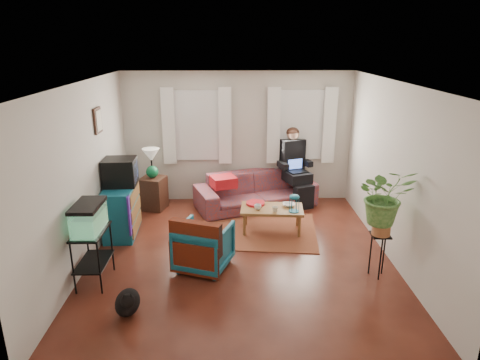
{
  "coord_description": "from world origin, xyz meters",
  "views": [
    {
      "loc": [
        -0.13,
        -5.85,
        3.16
      ],
      "look_at": [
        0.0,
        0.4,
        1.1
      ],
      "focal_mm": 32.0,
      "sensor_mm": 36.0,
      "label": 1
    }
  ],
  "objects_px": {
    "coffee_table": "(272,219)",
    "side_table": "(154,193)",
    "armchair": "(204,244)",
    "dresser": "(121,211)",
    "plant_stand": "(378,255)",
    "sofa": "(256,185)",
    "aquarium_stand": "(93,257)"
  },
  "relations": [
    {
      "from": "coffee_table",
      "to": "side_table",
      "type": "bearing_deg",
      "value": 158.4
    },
    {
      "from": "armchair",
      "to": "coffee_table",
      "type": "xyz_separation_m",
      "value": [
        1.09,
        1.2,
        -0.15
      ]
    },
    {
      "from": "dresser",
      "to": "coffee_table",
      "type": "height_order",
      "value": "dresser"
    },
    {
      "from": "side_table",
      "to": "plant_stand",
      "type": "height_order",
      "value": "same"
    },
    {
      "from": "coffee_table",
      "to": "dresser",
      "type": "bearing_deg",
      "value": -174.09
    },
    {
      "from": "sofa",
      "to": "armchair",
      "type": "xyz_separation_m",
      "value": [
        -0.88,
        -2.35,
        -0.09
      ]
    },
    {
      "from": "side_table",
      "to": "plant_stand",
      "type": "distance_m",
      "value": 4.39
    },
    {
      "from": "aquarium_stand",
      "to": "plant_stand",
      "type": "distance_m",
      "value": 3.9
    },
    {
      "from": "side_table",
      "to": "coffee_table",
      "type": "bearing_deg",
      "value": -26.49
    },
    {
      "from": "dresser",
      "to": "coffee_table",
      "type": "bearing_deg",
      "value": -1.49
    },
    {
      "from": "side_table",
      "to": "aquarium_stand",
      "type": "height_order",
      "value": "aquarium_stand"
    },
    {
      "from": "side_table",
      "to": "aquarium_stand",
      "type": "distance_m",
      "value": 2.69
    },
    {
      "from": "sofa",
      "to": "aquarium_stand",
      "type": "relative_size",
      "value": 3.06
    },
    {
      "from": "sofa",
      "to": "dresser",
      "type": "distance_m",
      "value": 2.62
    },
    {
      "from": "side_table",
      "to": "coffee_table",
      "type": "xyz_separation_m",
      "value": [
        2.21,
        -1.1,
        -0.1
      ]
    },
    {
      "from": "dresser",
      "to": "plant_stand",
      "type": "height_order",
      "value": "dresser"
    },
    {
      "from": "side_table",
      "to": "sofa",
      "type": "bearing_deg",
      "value": 1.56
    },
    {
      "from": "dresser",
      "to": "aquarium_stand",
      "type": "xyz_separation_m",
      "value": [
        -0.01,
        -1.52,
        -0.05
      ]
    },
    {
      "from": "sofa",
      "to": "dresser",
      "type": "relative_size",
      "value": 2.46
    },
    {
      "from": "sofa",
      "to": "plant_stand",
      "type": "relative_size",
      "value": 3.65
    },
    {
      "from": "sofa",
      "to": "coffee_table",
      "type": "bearing_deg",
      "value": -99.47
    },
    {
      "from": "armchair",
      "to": "plant_stand",
      "type": "distance_m",
      "value": 2.45
    },
    {
      "from": "dresser",
      "to": "coffee_table",
      "type": "xyz_separation_m",
      "value": [
        2.55,
        0.05,
        -0.21
      ]
    },
    {
      "from": "dresser",
      "to": "plant_stand",
      "type": "xyz_separation_m",
      "value": [
        3.89,
        -1.45,
        -0.11
      ]
    },
    {
      "from": "sofa",
      "to": "plant_stand",
      "type": "xyz_separation_m",
      "value": [
        1.55,
        -2.65,
        -0.14
      ]
    },
    {
      "from": "armchair",
      "to": "coffee_table",
      "type": "height_order",
      "value": "armchair"
    },
    {
      "from": "dresser",
      "to": "aquarium_stand",
      "type": "height_order",
      "value": "dresser"
    },
    {
      "from": "sofa",
      "to": "armchair",
      "type": "height_order",
      "value": "sofa"
    },
    {
      "from": "coffee_table",
      "to": "plant_stand",
      "type": "bearing_deg",
      "value": -43.21
    },
    {
      "from": "side_table",
      "to": "dresser",
      "type": "relative_size",
      "value": 0.67
    },
    {
      "from": "sofa",
      "to": "dresser",
      "type": "height_order",
      "value": "sofa"
    },
    {
      "from": "sofa",
      "to": "armchair",
      "type": "relative_size",
      "value": 3.16
    }
  ]
}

